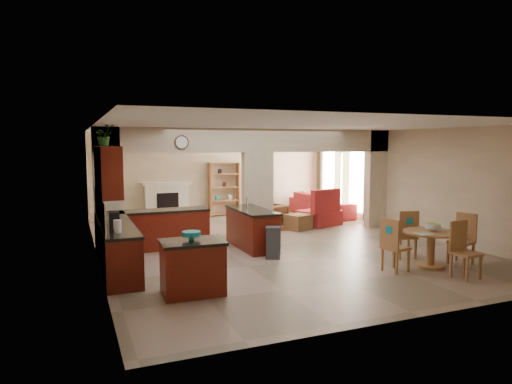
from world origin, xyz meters
name	(u,v)px	position (x,y,z in m)	size (l,w,h in m)	color
floor	(273,244)	(0.00, 0.00, 0.00)	(10.00, 10.00, 0.00)	#866E5D
ceiling	(274,127)	(0.00, 0.00, 2.80)	(10.00, 10.00, 0.00)	white
wall_back	(213,174)	(0.00, 5.00, 1.40)	(8.00, 8.00, 0.00)	beige
wall_front	(424,218)	(0.00, -5.00, 1.40)	(8.00, 8.00, 0.00)	beige
wall_left	(96,194)	(-4.00, 0.00, 1.40)	(10.00, 10.00, 0.00)	beige
wall_right	(408,182)	(4.00, 0.00, 1.40)	(10.00, 10.00, 0.00)	beige
partition_left_pier	(107,189)	(-3.70, 1.00, 1.40)	(0.60, 0.25, 2.80)	beige
partition_center_pier	(257,195)	(0.00, 1.00, 1.10)	(0.80, 0.25, 2.20)	beige
partition_right_pier	(376,179)	(3.70, 1.00, 1.40)	(0.60, 0.25, 2.80)	beige
partition_header	(257,141)	(0.00, 1.00, 2.50)	(8.00, 0.25, 0.60)	beige
kitchen_counter	(136,238)	(-3.26, -0.25, 0.46)	(2.52, 3.29, 1.48)	#450A08
upper_cabinets	(107,170)	(-3.82, -0.80, 1.92)	(0.35, 2.40, 0.90)	#450A08
peninsula	(252,228)	(-0.60, -0.11, 0.46)	(0.70, 1.85, 0.91)	#450A08
wall_clock	(182,142)	(-2.00, 0.85, 2.45)	(0.34, 0.34, 0.03)	#472817
rug	(281,226)	(1.20, 2.10, 0.01)	(1.60, 1.30, 0.01)	brown
fireplace	(167,200)	(-1.60, 4.83, 0.61)	(1.60, 0.35, 1.20)	beige
shelving_unit	(224,189)	(0.35, 4.82, 0.90)	(1.00, 0.32, 1.80)	olive
window_a	(357,182)	(3.97, 2.30, 1.20)	(0.02, 0.90, 1.90)	white
window_b	(329,179)	(3.97, 4.00, 1.20)	(0.02, 0.90, 1.90)	white
glazed_door	(343,185)	(3.97, 3.15, 1.05)	(0.02, 0.70, 2.10)	white
drape_a_left	(368,184)	(3.93, 1.70, 1.20)	(0.10, 0.28, 2.30)	#3A1F17
drape_a_right	(346,181)	(3.93, 2.90, 1.20)	(0.10, 0.28, 2.30)	#3A1F17
drape_b_left	(338,180)	(3.93, 3.40, 1.20)	(0.10, 0.28, 2.30)	#3A1F17
drape_b_right	(320,178)	(3.93, 4.60, 1.20)	(0.10, 0.28, 2.30)	#3A1F17
ceiling_fan	(278,139)	(1.50, 3.00, 2.56)	(1.00, 1.00, 0.10)	white
kitchen_island	(193,267)	(-2.70, -2.82, 0.44)	(1.03, 0.76, 0.87)	#450A08
teal_bowl	(191,236)	(-2.70, -2.77, 0.94)	(0.30, 0.30, 0.14)	teal
trash_can	(273,244)	(-0.56, -1.22, 0.31)	(0.29, 0.25, 0.62)	#2E2E31
dining_table	(431,243)	(2.01, -3.03, 0.49)	(1.06, 1.06, 0.72)	olive
fruit_bowl	(433,227)	(2.04, -3.02, 0.80)	(0.30, 0.30, 0.16)	#75AE25
sofa	(321,205)	(3.30, 3.40, 0.38)	(1.02, 2.60, 0.76)	maroon
chaise	(319,218)	(2.37, 1.91, 0.22)	(1.11, 0.90, 0.44)	maroon
armchair	(272,216)	(0.91, 2.13, 0.33)	(0.71, 0.73, 0.67)	maroon
ottoman	(298,222)	(1.46, 1.50, 0.22)	(0.59, 0.59, 0.43)	maroon
plant	(104,135)	(-3.82, -0.32, 2.58)	(0.38, 0.33, 0.42)	#194D14
chair_north	(407,232)	(2.06, -2.27, 0.55)	(0.52, 0.52, 1.02)	olive
chair_east	(463,236)	(2.83, -3.04, 0.55)	(0.52, 0.52, 1.02)	olive
chair_south	(462,247)	(2.06, -3.76, 0.55)	(0.45, 0.45, 1.02)	olive
chair_west	(393,243)	(1.11, -3.01, 0.55)	(0.50, 0.50, 1.02)	olive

